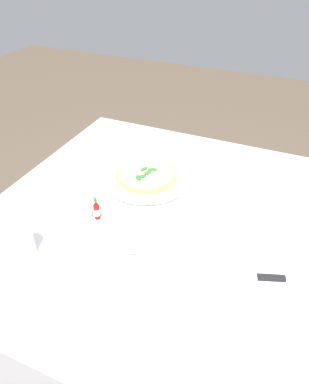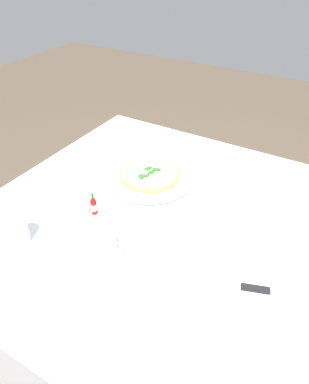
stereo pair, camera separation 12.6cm
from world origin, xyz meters
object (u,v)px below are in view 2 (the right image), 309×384
at_px(hot_sauce_bottle, 94,205).
at_px(pizza, 150,174).
at_px(pepper_shaker, 102,209).
at_px(coffee_cup_near_left, 257,183).
at_px(coffee_cup_left_edge, 104,244).
at_px(water_glass_near_right, 220,199).
at_px(pizza_plate, 150,177).
at_px(menu_card, 284,225).
at_px(water_glass_far_left, 17,229).
at_px(napkin_folded, 236,289).
at_px(dinner_knife, 236,286).
at_px(salt_shaker, 86,206).

bearing_deg(hot_sauce_bottle, pizza, -101.93).
relative_size(hot_sauce_bottle, pepper_shaker, 1.48).
bearing_deg(coffee_cup_near_left, coffee_cup_left_edge, 61.25).
distance_m(water_glass_near_right, hot_sauce_bottle, 0.43).
distance_m(pizza_plate, coffee_cup_left_edge, 0.40).
relative_size(coffee_cup_near_left, hot_sauce_bottle, 1.59).
distance_m(coffee_cup_left_edge, menu_card, 0.56).
relative_size(pizza_plate, water_glass_near_right, 3.29).
distance_m(pizza_plate, pizza, 0.01).
bearing_deg(water_glass_near_right, water_glass_far_left, 44.22).
height_order(pizza, water_glass_near_right, water_glass_near_right).
relative_size(napkin_folded, pepper_shaker, 4.43).
bearing_deg(dinner_knife, salt_shaker, -25.04).
bearing_deg(pizza, water_glass_far_left, 70.71).
bearing_deg(pizza, pizza_plate, -116.68).
height_order(hot_sauce_bottle, menu_card, hot_sauce_bottle).
bearing_deg(coffee_cup_near_left, pizza_plate, 21.25).
height_order(pizza_plate, napkin_folded, napkin_folded).
height_order(salt_shaker, pepper_shaker, same).
height_order(pizza, coffee_cup_left_edge, coffee_cup_left_edge).
xyz_separation_m(coffee_cup_near_left, pepper_shaker, (0.40, 0.41, -0.00)).
bearing_deg(menu_card, coffee_cup_left_edge, -165.92).
bearing_deg(water_glass_far_left, coffee_cup_near_left, -130.55).
bearing_deg(coffee_cup_left_edge, napkin_folded, -171.87).
xyz_separation_m(water_glass_near_right, dinner_knife, (-0.17, 0.30, -0.02)).
relative_size(water_glass_far_left, pepper_shaker, 1.99).
bearing_deg(menu_card, hot_sauce_bottle, 177.15).
xyz_separation_m(dinner_knife, pepper_shaker, (0.50, -0.08, 0.00)).
xyz_separation_m(napkin_folded, menu_card, (-0.05, -0.30, 0.02)).
relative_size(dinner_knife, menu_card, 2.28).
bearing_deg(water_glass_near_right, hot_sauce_bottle, 33.60).
bearing_deg(water_glass_far_left, salt_shaker, -112.35).
bearing_deg(pizza, coffee_cup_left_edge, 101.29).
relative_size(water_glass_near_right, salt_shaker, 1.82).
relative_size(dinner_knife, pepper_shaker, 3.39).
xyz_separation_m(water_glass_far_left, water_glass_near_right, (-0.47, -0.46, -0.01)).
xyz_separation_m(pizza_plate, salt_shaker, (0.09, 0.28, 0.01)).
height_order(pizza, salt_shaker, salt_shaker).
bearing_deg(pizza, hot_sauce_bottle, 78.07).
bearing_deg(coffee_cup_left_edge, dinner_knife, -171.95).
xyz_separation_m(pizza, water_glass_near_right, (-0.30, 0.03, 0.02)).
distance_m(hot_sauce_bottle, menu_card, 0.62).
height_order(water_glass_near_right, salt_shaker, water_glass_near_right).
bearing_deg(salt_shaker, coffee_cup_left_edge, 145.50).
xyz_separation_m(pizza, menu_card, (-0.52, 0.04, 0.01)).
bearing_deg(salt_shaker, menu_card, -158.39).
distance_m(water_glass_far_left, water_glass_near_right, 0.66).
xyz_separation_m(water_glass_near_right, napkin_folded, (-0.17, 0.30, -0.03)).
distance_m(salt_shaker, pepper_shaker, 0.06).
relative_size(pizza_plate, napkin_folded, 1.35).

